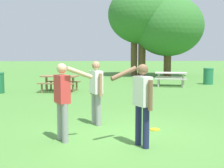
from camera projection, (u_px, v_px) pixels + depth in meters
ground_plane at (120, 136)px, 6.77m from camera, size 120.00×120.00×0.00m
person_thrower at (96, 89)px, 7.76m from camera, size 0.36×0.56×1.64m
person_catcher at (142, 99)px, 5.93m from camera, size 0.82×0.56×1.64m
person_bystander at (63, 96)px, 6.31m from camera, size 0.83×0.55×1.64m
frisbee at (155, 129)px, 7.33m from camera, size 0.24×0.24×0.03m
picnic_table_near at (60, 80)px, 14.43m from camera, size 1.98×1.77×0.77m
picnic_table_far at (171, 76)px, 16.81m from camera, size 1.99×1.79×0.77m
trash_can_further_along at (208, 76)px, 17.75m from camera, size 0.59×0.59×0.96m
tree_far_right at (134, 18)px, 23.89m from camera, size 3.93×3.93×6.32m
tree_slender_mid at (142, 15)px, 23.83m from camera, size 5.39×5.39×7.11m
tree_back_left at (168, 26)px, 23.51m from camera, size 5.45×5.45×6.21m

